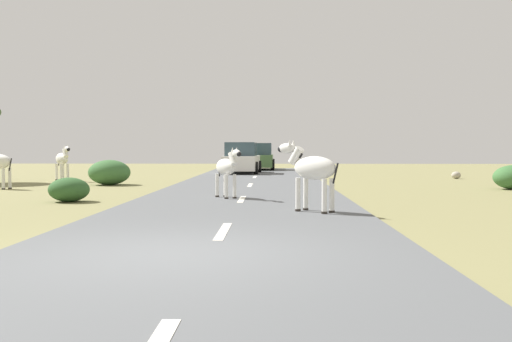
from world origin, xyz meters
name	(u,v)px	position (x,y,z in m)	size (l,w,h in m)	color
ground_plane	(178,256)	(0.00, 0.00, 0.00)	(90.00, 90.00, 0.00)	olive
road	(211,255)	(0.45, 0.00, 0.03)	(6.00, 64.00, 0.05)	#56595B
lane_markings	(201,268)	(0.45, -1.00, 0.05)	(0.16, 56.00, 0.01)	silver
zebra_0	(227,168)	(0.01, 8.44, 0.92)	(0.95, 1.42, 1.45)	silver
zebra_1	(311,169)	(2.17, 5.03, 1.01)	(1.42, 1.30, 1.61)	silver
zebra_2	(63,159)	(-8.10, 17.42, 0.97)	(1.22, 1.50, 1.63)	silver
car_0	(242,159)	(-0.42, 24.23, 0.85)	(2.17, 4.42, 1.74)	white
car_1	(259,157)	(0.45, 29.59, 0.85)	(2.07, 4.36, 1.74)	#476B38
bush_0	(69,190)	(-4.28, 7.68, 0.33)	(1.12, 1.00, 0.67)	#2D5628
bush_2	(109,172)	(-5.21, 14.72, 0.50)	(1.67, 1.50, 1.00)	#386633
rock_1	(456,175)	(10.14, 19.68, 0.17)	(0.44, 0.40, 0.35)	#A89E8C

